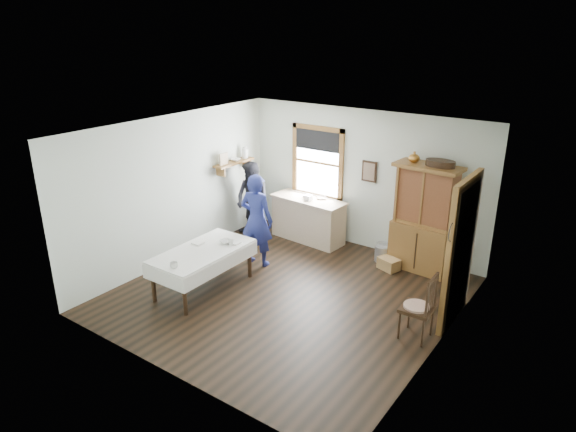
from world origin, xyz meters
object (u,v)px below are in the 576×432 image
(work_counter, at_px, (308,219))
(wicker_basket, at_px, (389,264))
(figure_dark, at_px, (252,203))
(china_hutch, at_px, (424,219))
(woman_blue, at_px, (257,223))
(dining_table, at_px, (203,269))
(spindle_chair, at_px, (417,306))
(pail, at_px, (382,253))

(work_counter, xyz_separation_m, wicker_basket, (1.94, -0.30, -0.34))
(work_counter, height_order, figure_dark, figure_dark)
(wicker_basket, relative_size, figure_dark, 0.25)
(work_counter, xyz_separation_m, china_hutch, (2.37, 0.05, 0.52))
(china_hutch, distance_m, figure_dark, 3.46)
(china_hutch, height_order, woman_blue, china_hutch)
(work_counter, xyz_separation_m, dining_table, (-0.28, -2.74, -0.09))
(spindle_chair, distance_m, figure_dark, 4.47)
(spindle_chair, bearing_deg, china_hutch, 108.31)
(spindle_chair, relative_size, wicker_basket, 2.77)
(dining_table, distance_m, wicker_basket, 3.30)
(china_hutch, relative_size, spindle_chair, 1.92)
(china_hutch, height_order, spindle_chair, china_hutch)
(pail, xyz_separation_m, figure_dark, (-2.73, -0.45, 0.58))
(china_hutch, bearing_deg, figure_dark, -166.92)
(work_counter, distance_m, spindle_chair, 3.76)
(work_counter, height_order, pail, work_counter)
(china_hutch, xyz_separation_m, dining_table, (-2.65, -2.78, -0.62))
(china_hutch, height_order, wicker_basket, china_hutch)
(spindle_chair, xyz_separation_m, wicker_basket, (-1.21, 1.75, -0.40))
(spindle_chair, bearing_deg, work_counter, 144.90)
(work_counter, distance_m, woman_blue, 1.52)
(spindle_chair, height_order, figure_dark, figure_dark)
(dining_table, height_order, wicker_basket, dining_table)
(pail, bearing_deg, dining_table, -126.18)
(figure_dark, bearing_deg, china_hutch, 12.90)
(dining_table, bearing_deg, spindle_chair, 11.32)
(wicker_basket, height_order, figure_dark, figure_dark)
(dining_table, relative_size, woman_blue, 1.11)
(wicker_basket, bearing_deg, china_hutch, 38.09)
(china_hutch, relative_size, pail, 6.31)
(work_counter, bearing_deg, figure_dark, -149.90)
(pail, bearing_deg, woman_blue, -142.11)
(china_hutch, distance_m, dining_table, 3.89)
(work_counter, height_order, woman_blue, woman_blue)
(china_hutch, bearing_deg, wicker_basket, -137.84)
(pail, relative_size, figure_dark, 0.21)
(wicker_basket, xyz_separation_m, woman_blue, (-2.08, -1.18, 0.69))
(work_counter, xyz_separation_m, spindle_chair, (3.15, -2.05, 0.06))
(woman_blue, xyz_separation_m, figure_dark, (-0.89, 0.98, -0.07))
(dining_table, xyz_separation_m, wicker_basket, (2.21, 2.44, -0.25))
(dining_table, relative_size, pail, 5.74)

